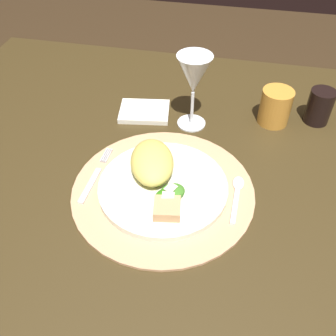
# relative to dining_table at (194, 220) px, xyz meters

# --- Properties ---
(ground_plane) EXTENTS (6.00, 6.00, 0.00)m
(ground_plane) POSITION_rel_dining_table_xyz_m (0.00, 0.00, -0.60)
(ground_plane) COLOR #352515
(dining_table) EXTENTS (1.47, 1.07, 0.76)m
(dining_table) POSITION_rel_dining_table_xyz_m (0.00, 0.00, 0.00)
(dining_table) COLOR #382B15
(dining_table) RESTS_ON ground
(placemat) EXTENTS (0.38, 0.38, 0.01)m
(placemat) POSITION_rel_dining_table_xyz_m (-0.06, -0.06, 0.16)
(placemat) COLOR tan
(placemat) RESTS_ON dining_table
(dinner_plate) EXTENTS (0.27, 0.27, 0.01)m
(dinner_plate) POSITION_rel_dining_table_xyz_m (-0.06, -0.06, 0.17)
(dinner_plate) COLOR silver
(dinner_plate) RESTS_ON placemat
(pasta_serving) EXTENTS (0.13, 0.16, 0.05)m
(pasta_serving) POSITION_rel_dining_table_xyz_m (-0.09, -0.03, 0.21)
(pasta_serving) COLOR #D7C459
(pasta_serving) RESTS_ON dinner_plate
(salad_greens) EXTENTS (0.07, 0.08, 0.02)m
(salad_greens) POSITION_rel_dining_table_xyz_m (-0.04, -0.10, 0.19)
(salad_greens) COLOR #2D7413
(salad_greens) RESTS_ON dinner_plate
(bread_piece) EXTENTS (0.06, 0.06, 0.02)m
(bread_piece) POSITION_rel_dining_table_xyz_m (-0.04, -0.13, 0.19)
(bread_piece) COLOR tan
(bread_piece) RESTS_ON dinner_plate
(fork) EXTENTS (0.02, 0.17, 0.00)m
(fork) POSITION_rel_dining_table_xyz_m (-0.21, -0.06, 0.17)
(fork) COLOR silver
(fork) RESTS_ON placemat
(spoon) EXTENTS (0.02, 0.13, 0.01)m
(spoon) POSITION_rel_dining_table_xyz_m (0.09, -0.04, 0.17)
(spoon) COLOR silver
(spoon) RESTS_ON placemat
(napkin) EXTENTS (0.14, 0.12, 0.01)m
(napkin) POSITION_rel_dining_table_xyz_m (-0.17, 0.19, 0.17)
(napkin) COLOR white
(napkin) RESTS_ON dining_table
(wine_glass) EXTENTS (0.08, 0.08, 0.19)m
(wine_glass) POSITION_rel_dining_table_xyz_m (-0.04, 0.18, 0.29)
(wine_glass) COLOR silver
(wine_glass) RESTS_ON dining_table
(amber_tumbler) EXTENTS (0.08, 0.08, 0.09)m
(amber_tumbler) POSITION_rel_dining_table_xyz_m (0.16, 0.23, 0.21)
(amber_tumbler) COLOR #C78631
(amber_tumbler) RESTS_ON dining_table
(dark_tumbler) EXTENTS (0.06, 0.06, 0.09)m
(dark_tumbler) POSITION_rel_dining_table_xyz_m (0.26, 0.25, 0.20)
(dark_tumbler) COLOR black
(dark_tumbler) RESTS_ON dining_table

